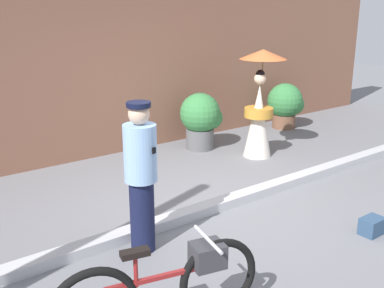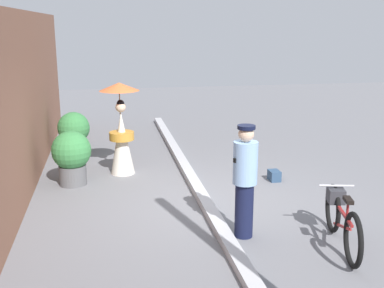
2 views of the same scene
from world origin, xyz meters
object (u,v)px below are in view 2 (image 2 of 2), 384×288
(person_officer, at_px, (245,179))
(potted_plant_by_door, at_px, (74,130))
(bicycle_near_officer, at_px, (341,218))
(person_with_parasol, at_px, (121,129))
(backpack_on_pavement, at_px, (275,175))
(potted_plant_small, at_px, (72,155))

(person_officer, xyz_separation_m, potted_plant_by_door, (5.12, 2.60, -0.34))
(bicycle_near_officer, height_order, person_officer, person_officer)
(person_with_parasol, xyz_separation_m, backpack_on_pavement, (-1.01, -2.86, -0.81))
(person_with_parasol, relative_size, potted_plant_by_door, 1.91)
(potted_plant_small, bearing_deg, person_officer, -137.81)
(bicycle_near_officer, distance_m, person_with_parasol, 4.72)
(person_with_parasol, distance_m, potted_plant_by_door, 2.15)
(bicycle_near_officer, height_order, potted_plant_small, potted_plant_small)
(potted_plant_small, xyz_separation_m, backpack_on_pavement, (-0.49, -3.79, -0.46))
(bicycle_near_officer, xyz_separation_m, backpack_on_pavement, (2.77, -0.08, -0.29))
(potted_plant_small, bearing_deg, backpack_on_pavement, -97.40)
(person_officer, xyz_separation_m, potted_plant_small, (2.76, 2.50, -0.29))
(person_officer, xyz_separation_m, backpack_on_pavement, (2.27, -1.29, -0.75))
(backpack_on_pavement, bearing_deg, potted_plant_small, 82.60)
(person_with_parasol, bearing_deg, potted_plant_small, 118.98)
(person_officer, height_order, potted_plant_small, person_officer)
(person_with_parasol, bearing_deg, bicycle_near_officer, -143.72)
(bicycle_near_officer, relative_size, backpack_on_pavement, 6.28)
(person_officer, bearing_deg, potted_plant_small, 42.19)
(person_officer, distance_m, potted_plant_by_door, 5.75)
(bicycle_near_officer, distance_m, potted_plant_small, 4.95)
(person_officer, relative_size, backpack_on_pavement, 5.92)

